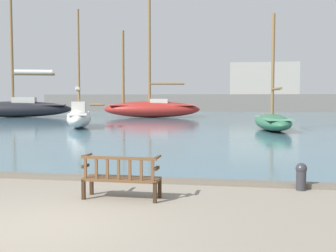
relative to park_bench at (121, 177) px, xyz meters
name	(u,v)px	position (x,y,z in m)	size (l,w,h in m)	color
ground_plane	(40,226)	(-0.80, -2.05, -0.47)	(160.00, 160.00, 0.00)	gray
harbor_water	(214,115)	(-0.80, 41.95, -0.43)	(100.00, 80.00, 0.08)	slate
quay_edge_kerb	(111,179)	(-0.80, 1.80, -0.41)	(40.00, 0.30, 0.12)	#675F54
park_bench	(121,177)	(0.00, 0.00, 0.00)	(1.61, 0.55, 0.92)	#322113
sailboat_mid_port	(79,116)	(-8.50, 18.87, 0.37)	(3.62, 6.66, 8.02)	silver
sailboat_outer_starboard	(272,121)	(4.37, 18.65, 0.20)	(2.63, 7.99, 7.26)	#2D6647
sailboat_distant_harbor	(16,106)	(-20.63, 31.90, 0.80)	(11.66, 6.52, 15.67)	black
sailboat_far_starboard	(152,107)	(-6.65, 33.86, 0.64)	(11.41, 4.34, 12.22)	maroon
mooring_bollard	(301,175)	(3.83, 1.52, -0.12)	(0.26, 0.26, 0.63)	#2D2D33
far_breakwater	(228,98)	(0.52, 53.60, 1.56)	(53.67, 2.40, 7.12)	#66605B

